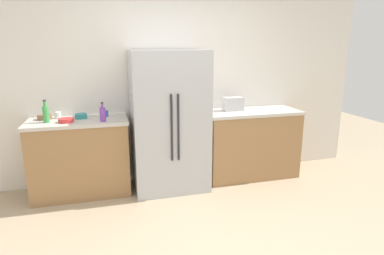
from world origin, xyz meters
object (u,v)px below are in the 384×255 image
object	(u,v)px
cup_b	(105,113)
bottle_b	(46,114)
cup_a	(58,115)
bowl_a	(66,120)
refrigerator	(169,121)
bowl_b	(81,116)
bottle_a	(103,114)
bowl_c	(44,117)
toaster	(233,104)

from	to	relation	value
cup_b	bottle_b	bearing A→B (deg)	-165.17
cup_a	cup_b	xyz separation A→B (m)	(0.56, -0.03, -0.00)
cup_b	bowl_a	distance (m)	0.49
refrigerator	bowl_b	distance (m)	1.07
refrigerator	cup_b	distance (m)	0.80
bottle_b	cup_b	bearing A→B (deg)	14.83
bottle_a	bowl_c	xyz separation A→B (m)	(-0.68, 0.29, -0.06)
bottle_a	bowl_a	xyz separation A→B (m)	(-0.41, 0.07, -0.07)
refrigerator	bowl_b	world-z (taller)	refrigerator
bowl_c	bottle_b	bearing A→B (deg)	-74.70
bottle_b	bowl_a	xyz separation A→B (m)	(0.22, -0.05, -0.08)
bottle_b	cup_b	xyz separation A→B (m)	(0.66, 0.17, -0.07)
refrigerator	cup_b	size ratio (longest dim) A/B	24.06
bottle_b	bowl_a	world-z (taller)	bottle_b
toaster	refrigerator	bearing A→B (deg)	-171.15
bowl_b	cup_b	bearing A→B (deg)	8.98
cup_a	bowl_a	size ratio (longest dim) A/B	0.45
bottle_b	cup_a	bearing A→B (deg)	63.69
refrigerator	cup_a	distance (m)	1.35
cup_b	bowl_a	world-z (taller)	cup_b
toaster	bowl_a	size ratio (longest dim) A/B	1.53
toaster	bowl_a	bearing A→B (deg)	-175.52
bottle_b	toaster	bearing A→B (deg)	2.91
toaster	bottle_a	bearing A→B (deg)	-172.29
cup_a	bowl_a	world-z (taller)	cup_a
bottle_a	bowl_c	bearing A→B (deg)	156.54
refrigerator	cup_b	xyz separation A→B (m)	(-0.77, 0.20, 0.10)
refrigerator	bowl_b	bearing A→B (deg)	171.84
bowl_b	bottle_a	bearing A→B (deg)	-42.86
bowl_a	bowl_b	xyz separation A→B (m)	(0.15, 0.18, 0.01)
bowl_a	bowl_c	distance (m)	0.35
refrigerator	bottle_a	xyz separation A→B (m)	(-0.80, -0.09, 0.15)
bottle_a	bowl_c	world-z (taller)	bottle_a
cup_a	bowl_b	size ratio (longest dim) A/B	0.53
bottle_a	cup_a	distance (m)	0.62
cup_a	bowl_b	xyz separation A→B (m)	(0.27, -0.08, -0.01)
refrigerator	bowl_a	bearing A→B (deg)	-178.87
toaster	cup_a	size ratio (longest dim) A/B	3.40
refrigerator	bowl_b	size ratio (longest dim) A/B	12.02
refrigerator	cup_a	xyz separation A→B (m)	(-1.33, 0.23, 0.10)
bottle_b	bowl_b	size ratio (longest dim) A/B	1.80
cup_b	toaster	bearing A→B (deg)	-1.85
bowl_b	bowl_c	size ratio (longest dim) A/B	0.91
bottle_b	cup_a	world-z (taller)	bottle_b
toaster	bowl_b	xyz separation A→B (m)	(-1.98, 0.01, -0.06)
bottle_a	cup_a	xyz separation A→B (m)	(-0.53, 0.32, -0.05)
refrigerator	bottle_b	distance (m)	1.44
bowl_c	toaster	bearing A→B (deg)	-1.48
cup_a	cup_b	bearing A→B (deg)	-3.05
bowl_a	bowl_b	world-z (taller)	bowl_b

